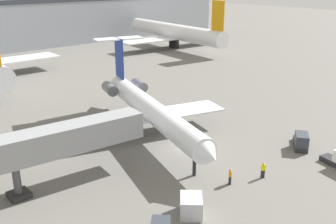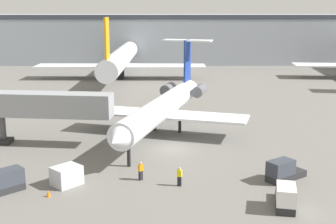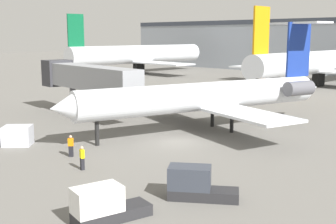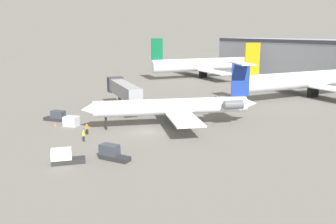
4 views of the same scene
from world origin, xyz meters
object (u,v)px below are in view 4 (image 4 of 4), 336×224
object	(u,v)px
regional_jet	(177,106)
jet_bridge	(123,89)
baggage_tug_trailing	(57,116)
traffic_cone_near	(55,125)
baggage_tug_lead	(112,153)
ground_crew_marshaller	(87,129)
baggage_tug_spare	(64,157)
cargo_container_uld	(71,121)
parked_airliner_west_end	(203,65)
ground_crew_loader	(84,136)
parked_airliner_west_mid	(313,80)

from	to	relation	value
regional_jet	jet_bridge	distance (m)	16.11
baggage_tug_trailing	traffic_cone_near	size ratio (longest dim) A/B	7.03
regional_jet	jet_bridge	bearing A→B (deg)	-165.32
baggage_tug_trailing	baggage_tug_lead	bearing A→B (deg)	6.03
ground_crew_marshaller	baggage_tug_lead	world-z (taller)	baggage_tug_lead
baggage_tug_lead	baggage_tug_trailing	xyz separation A→B (m)	(-23.78, -2.51, 0.00)
baggage_tug_spare	cargo_container_uld	bearing A→B (deg)	165.27
parked_airliner_west_end	regional_jet	bearing A→B (deg)	-36.30
regional_jet	jet_bridge	world-z (taller)	regional_jet
jet_bridge	regional_jet	bearing A→B (deg)	14.68
ground_crew_loader	cargo_container_uld	xyz separation A→B (m)	(-9.73, 0.30, -0.03)
baggage_tug_trailing	parked_airliner_west_end	distance (m)	70.97
ground_crew_loader	traffic_cone_near	bearing A→B (deg)	-168.31
regional_jet	traffic_cone_near	bearing A→B (deg)	-116.86
ground_crew_marshaller	baggage_tug_spare	distance (m)	12.72
regional_jet	baggage_tug_spare	world-z (taller)	regional_jet
ground_crew_loader	cargo_container_uld	bearing A→B (deg)	178.23
jet_bridge	baggage_tug_trailing	distance (m)	14.22
regional_jet	baggage_tug_trailing	xyz separation A→B (m)	(-13.27, -17.62, -2.73)
baggage_tug_trailing	parked_airliner_west_mid	size ratio (longest dim) A/B	0.09
regional_jet	parked_airliner_west_end	size ratio (longest dim) A/B	0.75
regional_jet	traffic_cone_near	xyz separation A→B (m)	(-9.40, -18.57, -3.29)
baggage_tug_lead	cargo_container_uld	world-z (taller)	baggage_tug_lead
baggage_tug_lead	parked_airliner_west_end	size ratio (longest dim) A/B	0.10
regional_jet	traffic_cone_near	distance (m)	21.07
baggage_tug_lead	parked_airliner_west_mid	distance (m)	62.02
jet_bridge	baggage_tug_spare	bearing A→B (deg)	-33.84
baggage_tug_lead	cargo_container_uld	size ratio (longest dim) A/B	1.38
cargo_container_uld	traffic_cone_near	distance (m)	2.75
baggage_tug_lead	ground_crew_marshaller	bearing A→B (deg)	179.44
cargo_container_uld	baggage_tug_spare	bearing A→B (deg)	-14.73
ground_crew_loader	baggage_tug_lead	bearing A→B (deg)	7.71
jet_bridge	traffic_cone_near	world-z (taller)	jet_bridge
baggage_tug_lead	traffic_cone_near	distance (m)	20.22
jet_bridge	parked_airliner_west_end	size ratio (longest dim) A/B	0.45
traffic_cone_near	parked_airliner_west_mid	bearing A→B (deg)	90.15
baggage_tug_spare	parked_airliner_west_mid	xyz separation A→B (m)	(-18.81, 64.18, 3.48)
jet_bridge	baggage_tug_trailing	size ratio (longest dim) A/B	4.59
jet_bridge	parked_airliner_west_end	bearing A→B (deg)	131.45
baggage_tug_lead	baggage_tug_trailing	distance (m)	23.91
jet_bridge	baggage_tug_spare	distance (m)	30.08
baggage_tug_lead	parked_airliner_west_end	bearing A→B (deg)	139.70
regional_jet	ground_crew_marshaller	xyz separation A→B (m)	(-2.12, -14.98, -2.71)
baggage_tug_spare	parked_airliner_west_mid	bearing A→B (deg)	106.33
cargo_container_uld	baggage_tug_lead	bearing A→B (deg)	2.86
cargo_container_uld	parked_airliner_west_end	bearing A→B (deg)	129.40
ground_crew_loader	traffic_cone_near	xyz separation A→B (m)	(-10.69, -2.21, -0.58)
baggage_tug_spare	baggage_tug_lead	bearing A→B (deg)	77.29
regional_jet	baggage_tug_spare	bearing A→B (deg)	-65.94
parked_airliner_west_end	parked_airliner_west_mid	size ratio (longest dim) A/B	0.91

